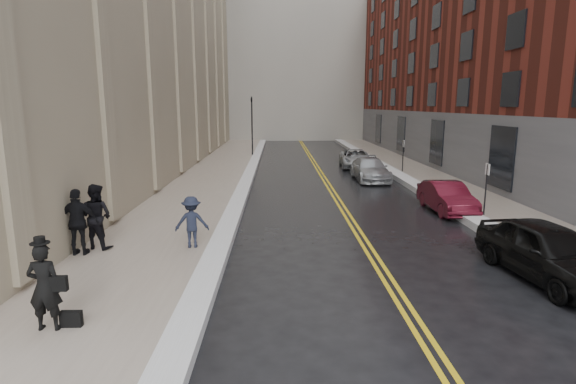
{
  "coord_description": "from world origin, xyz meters",
  "views": [
    {
      "loc": [
        -0.36,
        -9.34,
        4.49
      ],
      "look_at": [
        -0.03,
        5.53,
        1.6
      ],
      "focal_mm": 28.0,
      "sensor_mm": 36.0,
      "label": 1
    }
  ],
  "objects_px": {
    "car_maroon": "(447,197)",
    "pedestrian_main": "(45,287)",
    "car_black": "(548,251)",
    "car_silver_near": "(370,169)",
    "pedestrian_a": "(96,216)",
    "pedestrian_b": "(192,222)",
    "car_silver_far": "(356,158)",
    "pedestrian_c": "(78,222)"
  },
  "relations": [
    {
      "from": "car_maroon",
      "to": "pedestrian_main",
      "type": "relative_size",
      "value": 2.22
    },
    {
      "from": "car_black",
      "to": "car_silver_near",
      "type": "height_order",
      "value": "car_black"
    },
    {
      "from": "car_silver_near",
      "to": "pedestrian_a",
      "type": "height_order",
      "value": "pedestrian_a"
    },
    {
      "from": "pedestrian_b",
      "to": "car_silver_far",
      "type": "bearing_deg",
      "value": -119.95
    },
    {
      "from": "car_silver_far",
      "to": "pedestrian_c",
      "type": "distance_m",
      "value": 22.8
    },
    {
      "from": "pedestrian_main",
      "to": "pedestrian_c",
      "type": "xyz_separation_m",
      "value": [
        -1.31,
        4.53,
        0.1
      ]
    },
    {
      "from": "car_maroon",
      "to": "pedestrian_b",
      "type": "bearing_deg",
      "value": -153.74
    },
    {
      "from": "pedestrian_a",
      "to": "pedestrian_c",
      "type": "bearing_deg",
      "value": 83.8
    },
    {
      "from": "car_black",
      "to": "car_silver_near",
      "type": "distance_m",
      "value": 15.84
    },
    {
      "from": "car_black",
      "to": "car_silver_near",
      "type": "relative_size",
      "value": 0.96
    },
    {
      "from": "car_silver_near",
      "to": "car_silver_far",
      "type": "distance_m",
      "value": 5.73
    },
    {
      "from": "car_silver_far",
      "to": "pedestrian_b",
      "type": "bearing_deg",
      "value": -109.9
    },
    {
      "from": "pedestrian_a",
      "to": "pedestrian_b",
      "type": "relative_size",
      "value": 1.25
    },
    {
      "from": "car_maroon",
      "to": "pedestrian_a",
      "type": "relative_size",
      "value": 1.95
    },
    {
      "from": "pedestrian_b",
      "to": "car_silver_near",
      "type": "bearing_deg",
      "value": -128.02
    },
    {
      "from": "pedestrian_main",
      "to": "pedestrian_c",
      "type": "relative_size",
      "value": 0.89
    },
    {
      "from": "pedestrian_main",
      "to": "pedestrian_a",
      "type": "xyz_separation_m",
      "value": [
        -1.02,
        5.15,
        0.12
      ]
    },
    {
      "from": "car_black",
      "to": "pedestrian_b",
      "type": "height_order",
      "value": "pedestrian_b"
    },
    {
      "from": "car_black",
      "to": "car_silver_far",
      "type": "bearing_deg",
      "value": 86.76
    },
    {
      "from": "car_silver_near",
      "to": "pedestrian_a",
      "type": "distance_m",
      "value": 17.36
    },
    {
      "from": "car_silver_far",
      "to": "pedestrian_a",
      "type": "xyz_separation_m",
      "value": [
        -11.23,
        -19.05,
        0.5
      ]
    },
    {
      "from": "pedestrian_a",
      "to": "car_silver_far",
      "type": "bearing_deg",
      "value": -102.43
    },
    {
      "from": "pedestrian_a",
      "to": "pedestrian_b",
      "type": "bearing_deg",
      "value": -161.43
    },
    {
      "from": "pedestrian_c",
      "to": "pedestrian_a",
      "type": "bearing_deg",
      "value": -116.24
    },
    {
      "from": "car_silver_far",
      "to": "pedestrian_b",
      "type": "relative_size",
      "value": 2.94
    },
    {
      "from": "car_maroon",
      "to": "pedestrian_c",
      "type": "distance_m",
      "value": 14.2
    },
    {
      "from": "car_silver_near",
      "to": "pedestrian_c",
      "type": "distance_m",
      "value": 18.02
    },
    {
      "from": "pedestrian_b",
      "to": "car_black",
      "type": "bearing_deg",
      "value": 159.34
    },
    {
      "from": "pedestrian_main",
      "to": "pedestrian_a",
      "type": "bearing_deg",
      "value": -80.58
    },
    {
      "from": "pedestrian_main",
      "to": "pedestrian_a",
      "type": "relative_size",
      "value": 0.88
    },
    {
      "from": "car_silver_near",
      "to": "pedestrian_a",
      "type": "xyz_separation_m",
      "value": [
        -11.11,
        -13.32,
        0.48
      ]
    },
    {
      "from": "car_maroon",
      "to": "pedestrian_a",
      "type": "bearing_deg",
      "value": -159.18
    },
    {
      "from": "car_black",
      "to": "car_maroon",
      "type": "xyz_separation_m",
      "value": [
        0.17,
        7.53,
        -0.12
      ]
    },
    {
      "from": "pedestrian_main",
      "to": "car_black",
      "type": "bearing_deg",
      "value": -168.63
    },
    {
      "from": "pedestrian_b",
      "to": "pedestrian_c",
      "type": "relative_size",
      "value": 0.81
    },
    {
      "from": "car_black",
      "to": "pedestrian_main",
      "type": "height_order",
      "value": "pedestrian_main"
    },
    {
      "from": "pedestrian_b",
      "to": "pedestrian_a",
      "type": "bearing_deg",
      "value": -5.79
    },
    {
      "from": "car_maroon",
      "to": "pedestrian_c",
      "type": "xyz_separation_m",
      "value": [
        -13.0,
        -5.7,
        0.49
      ]
    },
    {
      "from": "car_silver_far",
      "to": "pedestrian_main",
      "type": "bearing_deg",
      "value": -109.09
    },
    {
      "from": "car_black",
      "to": "pedestrian_c",
      "type": "height_order",
      "value": "pedestrian_c"
    },
    {
      "from": "car_silver_near",
      "to": "pedestrian_main",
      "type": "distance_m",
      "value": 21.06
    },
    {
      "from": "car_black",
      "to": "pedestrian_a",
      "type": "relative_size",
      "value": 2.23
    }
  ]
}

